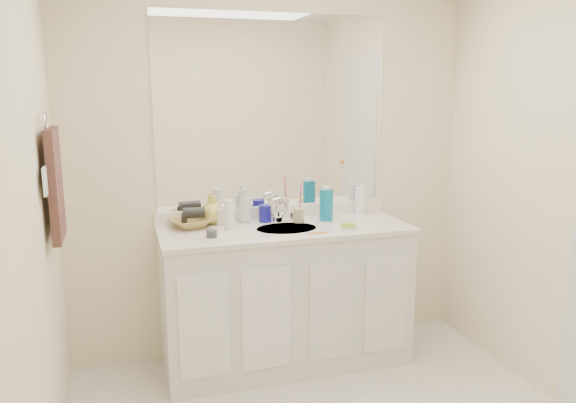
% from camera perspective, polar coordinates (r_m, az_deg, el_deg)
% --- Properties ---
extents(wall_back, '(2.60, 0.02, 2.40)m').
position_cam_1_polar(wall_back, '(3.60, -1.52, 3.34)').
color(wall_back, '#FBECC5').
rests_on(wall_back, floor).
extents(wall_left, '(0.02, 2.60, 2.40)m').
position_cam_1_polar(wall_left, '(2.23, -25.50, -3.09)').
color(wall_left, '#FBECC5').
rests_on(wall_left, floor).
extents(vanity_cabinet, '(1.50, 0.55, 0.85)m').
position_cam_1_polar(vanity_cabinet, '(3.55, -0.24, -9.77)').
color(vanity_cabinet, silver).
rests_on(vanity_cabinet, floor).
extents(countertop, '(1.52, 0.57, 0.03)m').
position_cam_1_polar(countertop, '(3.41, -0.25, -2.88)').
color(countertop, silver).
rests_on(countertop, vanity_cabinet).
extents(backsplash, '(1.52, 0.03, 0.08)m').
position_cam_1_polar(backsplash, '(3.64, -1.43, -1.05)').
color(backsplash, white).
rests_on(backsplash, countertop).
extents(sink_basin, '(0.37, 0.37, 0.02)m').
position_cam_1_polar(sink_basin, '(3.39, -0.15, -2.91)').
color(sink_basin, beige).
rests_on(sink_basin, countertop).
extents(faucet, '(0.02, 0.02, 0.11)m').
position_cam_1_polar(faucet, '(3.54, -0.99, -1.16)').
color(faucet, silver).
rests_on(faucet, countertop).
extents(mirror, '(1.48, 0.01, 1.20)m').
position_cam_1_polar(mirror, '(3.56, -1.52, 9.06)').
color(mirror, white).
rests_on(mirror, wall_back).
extents(blue_mug, '(0.08, 0.08, 0.11)m').
position_cam_1_polar(blue_mug, '(3.54, -2.33, -1.21)').
color(blue_mug, navy).
rests_on(blue_mug, countertop).
extents(tan_cup, '(0.08, 0.08, 0.09)m').
position_cam_1_polar(tan_cup, '(3.52, 1.10, -1.40)').
color(tan_cup, '#C7C08C').
rests_on(tan_cup, countertop).
extents(toothbrush, '(0.01, 0.04, 0.18)m').
position_cam_1_polar(toothbrush, '(3.50, 1.26, 0.28)').
color(toothbrush, '#E13B96').
rests_on(toothbrush, tan_cup).
extents(mouthwash_bottle, '(0.09, 0.09, 0.20)m').
position_cam_1_polar(mouthwash_bottle, '(3.57, 3.91, -0.34)').
color(mouthwash_bottle, '#0C6C96').
rests_on(mouthwash_bottle, countertop).
extents(clear_pump_bottle, '(0.09, 0.09, 0.18)m').
position_cam_1_polar(clear_pump_bottle, '(3.77, 7.36, 0.08)').
color(clear_pump_bottle, white).
rests_on(clear_pump_bottle, countertop).
extents(soap_dish, '(0.12, 0.10, 0.01)m').
position_cam_1_polar(soap_dish, '(3.38, 6.17, -2.71)').
color(soap_dish, silver).
rests_on(soap_dish, countertop).
extents(green_soap, '(0.08, 0.06, 0.03)m').
position_cam_1_polar(green_soap, '(3.38, 6.17, -2.40)').
color(green_soap, '#9CD133').
rests_on(green_soap, soap_dish).
extents(orange_comb, '(0.11, 0.02, 0.00)m').
position_cam_1_polar(orange_comb, '(3.28, 3.01, -3.20)').
color(orange_comb, orange).
rests_on(orange_comb, countertop).
extents(dark_jar, '(0.06, 0.06, 0.04)m').
position_cam_1_polar(dark_jar, '(3.21, -7.76, -3.24)').
color(dark_jar, '#383840').
rests_on(dark_jar, countertop).
extents(extra_white_bottle, '(0.06, 0.06, 0.18)m').
position_cam_1_polar(extra_white_bottle, '(3.37, -5.99, -1.32)').
color(extra_white_bottle, white).
rests_on(extra_white_bottle, countertop).
extents(soap_bottle_white, '(0.10, 0.10, 0.21)m').
position_cam_1_polar(soap_bottle_white, '(3.52, -4.36, -0.40)').
color(soap_bottle_white, silver).
rests_on(soap_bottle_white, countertop).
extents(soap_bottle_cream, '(0.08, 0.08, 0.15)m').
position_cam_1_polar(soap_bottle_cream, '(3.49, -6.88, -1.13)').
color(soap_bottle_cream, beige).
rests_on(soap_bottle_cream, countertop).
extents(soap_bottle_yellow, '(0.17, 0.17, 0.17)m').
position_cam_1_polar(soap_bottle_yellow, '(3.52, -7.63, -0.84)').
color(soap_bottle_yellow, '#DED656').
rests_on(soap_bottle_yellow, countertop).
extents(wicker_basket, '(0.29, 0.29, 0.06)m').
position_cam_1_polar(wicker_basket, '(3.45, -9.83, -2.15)').
color(wicker_basket, '#9E8340').
rests_on(wicker_basket, countertop).
extents(hair_dryer, '(0.14, 0.08, 0.07)m').
position_cam_1_polar(hair_dryer, '(3.44, -9.53, -1.14)').
color(hair_dryer, black).
rests_on(hair_dryer, wicker_basket).
extents(towel_ring, '(0.01, 0.11, 0.11)m').
position_cam_1_polar(towel_ring, '(2.93, -23.41, 7.34)').
color(towel_ring, silver).
rests_on(towel_ring, wall_left).
extents(hand_towel, '(0.04, 0.32, 0.55)m').
position_cam_1_polar(hand_towel, '(2.96, -22.55, 1.59)').
color(hand_towel, black).
rests_on(hand_towel, towel_ring).
extents(switch_plate, '(0.01, 0.08, 0.13)m').
position_cam_1_polar(switch_plate, '(2.76, -23.46, 1.89)').
color(switch_plate, white).
rests_on(switch_plate, wall_left).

